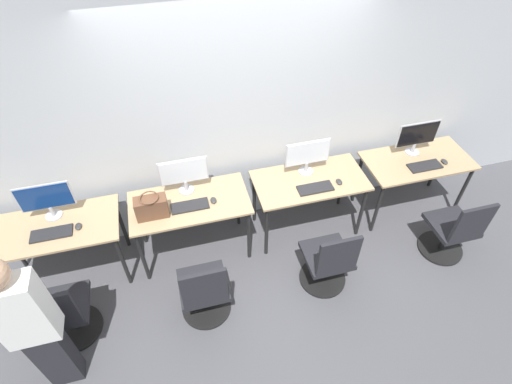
% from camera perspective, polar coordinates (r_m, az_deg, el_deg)
% --- Properties ---
extents(ground_plane, '(20.00, 20.00, 0.00)m').
position_cam_1_polar(ground_plane, '(4.44, 0.41, -9.40)').
color(ground_plane, '#4C4C51').
extents(wall_back, '(12.00, 0.05, 2.80)m').
position_cam_1_polar(wall_back, '(3.99, -2.31, 11.18)').
color(wall_back, '#B7BCC1').
rests_on(wall_back, ground_plane).
extents(desk_far_left, '(1.18, 0.61, 0.75)m').
position_cam_1_polar(desk_far_left, '(4.24, -26.65, -5.30)').
color(desk_far_left, tan).
rests_on(desk_far_left, ground_plane).
extents(monitor_far_left, '(0.48, 0.16, 0.40)m').
position_cam_1_polar(monitor_far_left, '(4.14, -27.83, -0.91)').
color(monitor_far_left, '#B2B2B7').
rests_on(monitor_far_left, desk_far_left).
extents(keyboard_far_left, '(0.37, 0.15, 0.02)m').
position_cam_1_polar(keyboard_far_left, '(4.12, -27.18, -5.31)').
color(keyboard_far_left, '#262628').
rests_on(keyboard_far_left, desk_far_left).
extents(mouse_far_left, '(0.06, 0.09, 0.03)m').
position_cam_1_polar(mouse_far_left, '(4.06, -24.05, -4.50)').
color(mouse_far_left, '#333333').
rests_on(mouse_far_left, desk_far_left).
extents(office_chair_far_left, '(0.48, 0.48, 0.87)m').
position_cam_1_polar(office_chair_far_left, '(4.04, -25.65, -15.61)').
color(office_chair_far_left, black).
rests_on(office_chair_far_left, ground_plane).
extents(person_far_left, '(0.36, 0.21, 1.61)m').
position_cam_1_polar(person_far_left, '(3.44, -29.42, -16.21)').
color(person_far_left, '#232328').
rests_on(person_far_left, ground_plane).
extents(desk_left, '(1.18, 0.61, 0.75)m').
position_cam_1_polar(desk_left, '(4.07, -9.38, -2.29)').
color(desk_left, tan).
rests_on(desk_left, ground_plane).
extents(monitor_left, '(0.48, 0.16, 0.40)m').
position_cam_1_polar(monitor_left, '(3.98, -10.26, 2.59)').
color(monitor_left, '#B2B2B7').
rests_on(monitor_left, desk_left).
extents(keyboard_left, '(0.37, 0.15, 0.02)m').
position_cam_1_polar(keyboard_left, '(3.95, -9.41, -1.98)').
color(keyboard_left, '#262628').
rests_on(keyboard_left, desk_left).
extents(mouse_left, '(0.06, 0.09, 0.03)m').
position_cam_1_polar(mouse_left, '(3.97, -6.10, -1.18)').
color(mouse_left, '#333333').
rests_on(mouse_left, desk_left).
extents(office_chair_left, '(0.48, 0.48, 0.87)m').
position_cam_1_polar(office_chair_left, '(3.81, -7.36, -14.14)').
color(office_chair_left, black).
rests_on(office_chair_left, ground_plane).
extents(desk_right, '(1.18, 0.61, 0.75)m').
position_cam_1_polar(desk_right, '(4.28, 7.63, 0.89)').
color(desk_right, tan).
rests_on(desk_right, ground_plane).
extents(monitor_right, '(0.48, 0.16, 0.40)m').
position_cam_1_polar(monitor_right, '(4.17, 7.39, 5.24)').
color(monitor_right, '#B2B2B7').
rests_on(monitor_right, desk_right).
extents(keyboard_right, '(0.37, 0.15, 0.02)m').
position_cam_1_polar(keyboard_right, '(4.12, 8.46, 0.54)').
color(keyboard_right, '#262628').
rests_on(keyboard_right, desk_right).
extents(mouse_right, '(0.06, 0.09, 0.03)m').
position_cam_1_polar(mouse_right, '(4.23, 11.79, 1.45)').
color(mouse_right, '#333333').
rests_on(mouse_right, desk_right).
extents(office_chair_right, '(0.48, 0.48, 0.87)m').
position_cam_1_polar(office_chair_right, '(4.03, 10.27, -9.95)').
color(office_chair_right, black).
rests_on(office_chair_right, ground_plane).
extents(desk_far_right, '(1.18, 0.61, 0.75)m').
position_cam_1_polar(desk_far_right, '(4.84, 21.89, 3.50)').
color(desk_far_right, tan).
rests_on(desk_far_right, ground_plane).
extents(monitor_far_right, '(0.48, 0.16, 0.40)m').
position_cam_1_polar(monitor_far_right, '(4.74, 22.05, 7.41)').
color(monitor_far_right, '#B2B2B7').
rests_on(monitor_far_right, desk_far_right).
extents(keyboard_far_right, '(0.37, 0.15, 0.02)m').
position_cam_1_polar(keyboard_far_right, '(4.71, 22.96, 3.43)').
color(keyboard_far_right, '#262628').
rests_on(keyboard_far_right, desk_far_right).
extents(mouse_far_right, '(0.06, 0.09, 0.03)m').
position_cam_1_polar(mouse_far_right, '(4.85, 25.33, 3.95)').
color(mouse_far_right, '#333333').
rests_on(mouse_far_right, desk_far_right).
extents(office_chair_far_right, '(0.48, 0.48, 0.87)m').
position_cam_1_polar(office_chair_far_right, '(4.69, 26.30, -5.16)').
color(office_chair_far_right, black).
rests_on(office_chair_far_right, ground_plane).
extents(handbag, '(0.30, 0.18, 0.25)m').
position_cam_1_polar(handbag, '(3.87, -14.72, -2.10)').
color(handbag, brown).
rests_on(handbag, desk_left).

